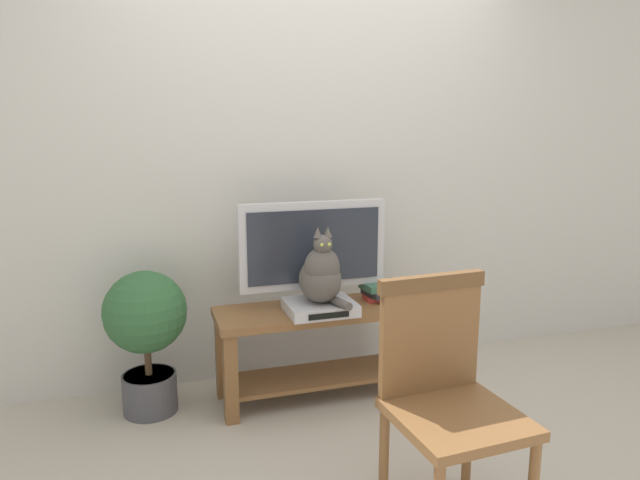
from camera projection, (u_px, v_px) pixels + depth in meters
ground_plane at (373, 453)px, 2.74m from camera, size 12.00×12.00×0.00m
back_wall at (307, 145)px, 3.51m from camera, size 7.00×0.12×2.80m
tv_stand at (317, 337)px, 3.25m from camera, size 1.13×0.40×0.53m
tv at (313, 250)px, 3.23m from camera, size 0.84×0.20×0.58m
media_box at (320, 307)px, 3.13m from camera, size 0.37×0.31×0.06m
cat at (321, 275)px, 3.08m from camera, size 0.23×0.34×0.42m
wooden_chair at (445, 385)px, 2.23m from camera, size 0.48×0.48×0.95m
book_stack at (382, 290)px, 3.37m from camera, size 0.25×0.21×0.10m
potted_plant at (146, 327)px, 3.05m from camera, size 0.43×0.43×0.78m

